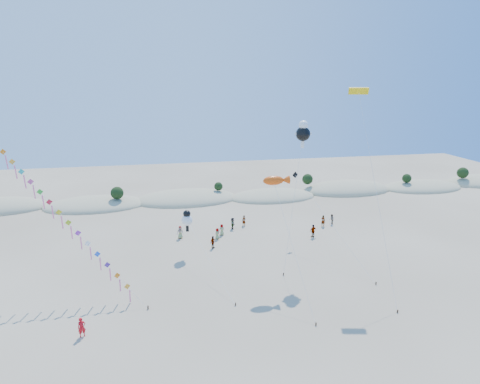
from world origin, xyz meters
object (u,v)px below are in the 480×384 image
object	(u,v)px
flyer_foreground	(82,327)
kite_train	(4,154)
fish_kite	(276,181)
parafoil_kite	(359,96)

from	to	relation	value
flyer_foreground	kite_train	bearing A→B (deg)	102.78
kite_train	fish_kite	size ratio (longest dim) A/B	2.37
parafoil_kite	fish_kite	bearing A→B (deg)	-175.53
fish_kite	flyer_foreground	world-z (taller)	fish_kite
kite_train	fish_kite	xyz separation A→B (m)	(27.71, -4.21, -3.11)
kite_train	parafoil_kite	world-z (taller)	kite_train
fish_kite	kite_train	bearing A→B (deg)	171.36
kite_train	flyer_foreground	distance (m)	19.88
parafoil_kite	flyer_foreground	size ratio (longest dim) A/B	11.56
parafoil_kite	flyer_foreground	world-z (taller)	parafoil_kite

